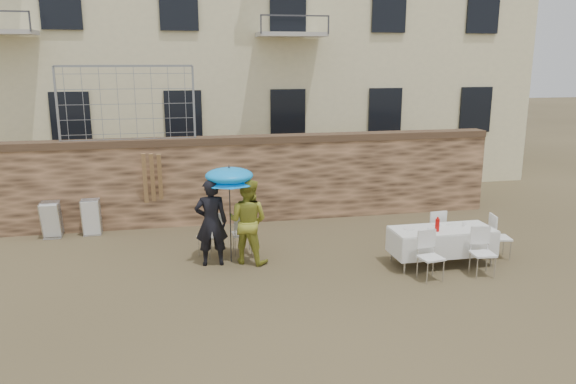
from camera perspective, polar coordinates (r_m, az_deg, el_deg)
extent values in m
plane|color=brown|center=(10.30, 0.33, -10.54)|extent=(80.00, 80.00, 0.00)
cube|color=brown|center=(14.66, -3.78, 1.28)|extent=(13.00, 0.50, 2.20)
imported|color=black|center=(11.59, -7.80, -3.08)|extent=(0.68, 0.46, 1.83)
imported|color=#CFD140|center=(11.66, -4.12, -2.96)|extent=(1.10, 1.03, 1.79)
cylinder|color=#3F3F44|center=(11.73, -5.88, -3.18)|extent=(0.03, 0.03, 1.68)
cone|color=#0A95FC|center=(11.50, -5.99, 1.37)|extent=(1.03, 1.03, 0.22)
cube|color=white|center=(11.98, 15.42, -3.71)|extent=(2.10, 0.85, 0.05)
cylinder|color=silver|center=(11.41, 11.81, -6.38)|extent=(0.04, 0.04, 0.74)
cylinder|color=silver|center=(12.27, 20.01, -5.51)|extent=(0.04, 0.04, 0.74)
cylinder|color=silver|center=(12.01, 10.50, -5.31)|extent=(0.04, 0.04, 0.74)
cylinder|color=silver|center=(12.83, 18.41, -4.56)|extent=(0.04, 0.04, 0.74)
cylinder|color=red|center=(11.72, 14.93, -3.27)|extent=(0.09, 0.09, 0.26)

